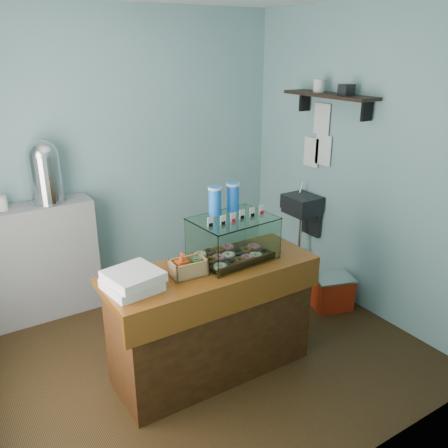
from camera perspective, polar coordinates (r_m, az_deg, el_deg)
ground at (r=4.15m, az=-3.27°, el=-15.16°), size 3.50×3.50×0.00m
room_shell at (r=3.46m, az=-3.53°, el=8.60°), size 3.54×3.04×2.82m
counter at (r=3.71m, az=-1.45°, el=-11.39°), size 1.60×0.60×0.90m
back_shelf at (r=4.72m, az=-21.13°, el=-4.22°), size 1.00×0.32×1.10m
display_case at (r=3.59m, az=0.83°, el=-1.53°), size 0.63×0.48×0.55m
condiment_crate at (r=3.35m, az=-4.44°, el=-5.21°), size 0.26×0.17×0.18m
pastry_boxes at (r=3.22m, az=-10.95°, el=-6.69°), size 0.39×0.38×0.13m
coffee_urn at (r=4.48m, az=-20.80°, el=6.09°), size 0.31×0.31×0.57m
red_cooler at (r=4.80m, az=12.88°, el=-8.00°), size 0.44×0.39×0.33m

